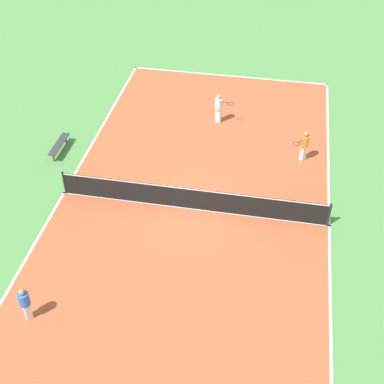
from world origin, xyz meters
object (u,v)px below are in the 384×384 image
at_px(tennis_ball_far_baseline, 297,133).
at_px(tennis_ball_midcourt, 283,82).
at_px(player_center_orange, 304,144).
at_px(tennis_net, 192,198).
at_px(player_near_white, 219,107).
at_px(player_near_blue, 25,302).
at_px(bench, 59,145).

bearing_deg(tennis_ball_far_baseline, tennis_ball_midcourt, -79.13).
bearing_deg(tennis_ball_midcourt, player_center_orange, 100.19).
bearing_deg(tennis_net, player_center_orange, -135.69).
bearing_deg(tennis_ball_midcourt, player_near_white, 57.28).
distance_m(player_near_blue, player_near_white, 13.75).
height_order(tennis_ball_midcourt, tennis_ball_far_baseline, same).
bearing_deg(player_center_orange, tennis_ball_midcourt, -130.58).
bearing_deg(tennis_ball_midcourt, tennis_ball_far_baseline, 100.87).
distance_m(tennis_net, player_near_white, 6.71).
relative_size(player_near_white, tennis_ball_far_baseline, 22.52).
distance_m(tennis_net, bench, 7.35).
height_order(player_near_blue, tennis_ball_far_baseline, player_near_blue).
bearing_deg(tennis_ball_far_baseline, player_near_blue, 56.49).
height_order(tennis_net, bench, tennis_net).
bearing_deg(player_near_white, bench, -136.86).
bearing_deg(bench, tennis_ball_far_baseline, 107.81).
bearing_deg(tennis_net, player_near_white, -90.82).
relative_size(player_near_white, tennis_ball_midcourt, 22.52).
bearing_deg(tennis_ball_far_baseline, bench, 17.81).
distance_m(player_near_white, player_center_orange, 4.91).
bearing_deg(bench, tennis_net, 67.51).
relative_size(bench, tennis_ball_midcourt, 26.88).
relative_size(bench, player_near_blue, 1.31).
xyz_separation_m(player_near_white, player_center_orange, (-4.24, 2.46, -0.02)).
bearing_deg(player_center_orange, tennis_net, -6.46).
bearing_deg(tennis_ball_midcourt, bench, 40.80).
xyz_separation_m(player_center_orange, tennis_ball_far_baseline, (0.31, -2.05, -0.82)).
bearing_deg(player_near_blue, tennis_ball_far_baseline, -79.70).
xyz_separation_m(tennis_net, tennis_ball_far_baseline, (-4.03, -6.29, -0.53)).
xyz_separation_m(tennis_net, bench, (6.79, -2.81, -0.19)).
bearing_deg(player_near_white, tennis_ball_far_baseline, 7.77).
bearing_deg(tennis_net, tennis_ball_midcourt, -105.15).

